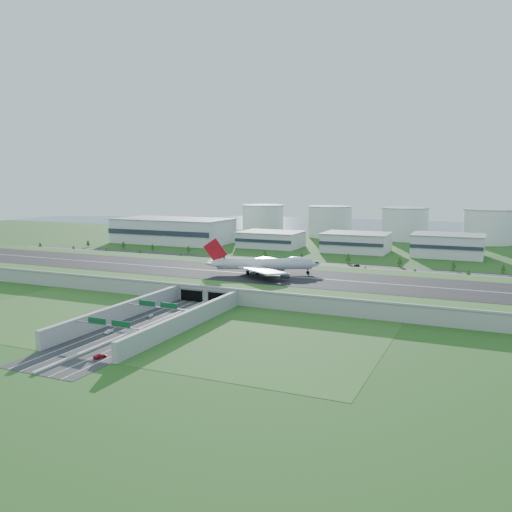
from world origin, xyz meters
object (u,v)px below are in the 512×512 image
at_px(boeing_747, 263,264).
at_px(car_7, 293,261).
at_px(fuel_tank_a, 263,220).
at_px(car_4, 167,257).
at_px(car_0, 151,316).
at_px(car_5, 357,265).
at_px(car_3, 100,356).
at_px(car_2, 202,313).
at_px(car_1, 109,331).

distance_m(boeing_747, car_7, 104.24).
xyz_separation_m(fuel_tank_a, car_4, (6.70, -224.34, -16.55)).
bearing_deg(car_0, car_5, 65.57).
bearing_deg(boeing_747, car_3, -115.43).
xyz_separation_m(fuel_tank_a, car_2, (132.13, -385.29, -16.59)).
distance_m(car_1, car_5, 229.92).
height_order(fuel_tank_a, car_3, fuel_tank_a).
distance_m(car_5, car_7, 52.16).
relative_size(fuel_tank_a, car_0, 10.78).
xyz_separation_m(car_0, car_4, (-105.10, 174.86, 0.04)).
xyz_separation_m(car_3, car_4, (-122.64, 232.81, 0.07)).
relative_size(car_1, car_3, 0.85).
height_order(boeing_747, car_1, boeing_747).
relative_size(fuel_tank_a, car_1, 11.09).
relative_size(car_1, car_5, 0.94).
xyz_separation_m(car_4, car_7, (107.14, 19.39, 0.00)).
bearing_deg(car_5, boeing_747, -20.78).
distance_m(fuel_tank_a, car_3, 475.39).
xyz_separation_m(car_2, car_4, (-125.44, 160.95, 0.04)).
relative_size(car_0, car_3, 0.88).
height_order(fuel_tank_a, car_0, fuel_tank_a).
bearing_deg(car_0, car_4, 112.24).
bearing_deg(car_7, car_0, -24.58).
bearing_deg(car_5, fuel_tank_a, -143.00).
height_order(car_3, car_7, car_7).
xyz_separation_m(car_4, car_5, (159.29, 18.37, -0.04)).
relative_size(car_2, car_3, 1.08).
xyz_separation_m(fuel_tank_a, car_3, (129.34, -457.15, -16.61)).
xyz_separation_m(fuel_tank_a, car_1, (110.84, -429.18, -16.64)).
bearing_deg(boeing_747, car_7, 75.16).
relative_size(boeing_747, car_2, 11.93).
bearing_deg(car_4, car_2, -158.07).
bearing_deg(car_2, car_4, -48.67).
height_order(car_2, car_3, car_2).
bearing_deg(boeing_747, car_2, -114.11).
distance_m(fuel_tank_a, car_0, 414.89).
bearing_deg(car_5, car_2, -12.55).
distance_m(car_2, car_3, 71.91).
distance_m(fuel_tank_a, car_1, 443.58).
bearing_deg(boeing_747, car_1, -124.18).
bearing_deg(car_1, car_0, 87.49).
height_order(fuel_tank_a, car_2, fuel_tank_a).
bearing_deg(car_0, car_3, -81.93).
xyz_separation_m(car_0, car_3, (17.54, -57.96, -0.02)).
distance_m(boeing_747, car_4, 150.13).
relative_size(car_2, car_7, 0.99).
relative_size(fuel_tank_a, car_4, 10.23).
height_order(car_1, car_7, car_7).
bearing_deg(boeing_747, car_4, 121.89).
bearing_deg(car_7, car_2, -18.19).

